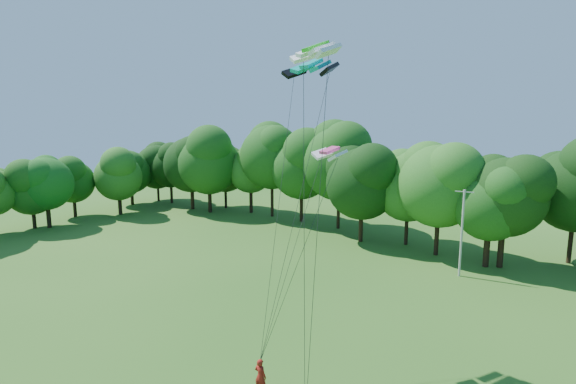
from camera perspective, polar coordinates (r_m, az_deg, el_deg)
The scene contains 8 objects.
utility_pole at distance 41.17m, azimuth 21.21°, elevation -4.76°, with size 1.52×0.23×7.59m.
kite_flyer_left at distance 24.14m, azimuth -3.53°, elevation -22.29°, with size 0.67×0.44×1.82m, color maroon.
kite_teal at distance 26.46m, azimuth 2.98°, elevation 15.96°, with size 3.32×1.68×0.69m.
kite_green at distance 19.41m, azimuth 3.51°, elevation 17.95°, with size 2.69×2.03×0.53m.
kite_pink at distance 24.60m, azimuth 5.31°, elevation 5.31°, with size 2.25×1.58×0.42m.
tree_back_west at distance 67.55m, azimuth -8.02°, elevation 3.86°, with size 7.76×7.76×11.28m.
tree_back_center at distance 44.48m, azimuth 25.90°, elevation 0.19°, with size 7.87×7.87×11.44m.
tree_flank_west at distance 62.42m, azimuth -28.48°, elevation 1.80°, with size 7.13×7.13×10.37m.
Camera 1 is at (15.55, -9.52, 13.65)m, focal length 28.00 mm.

